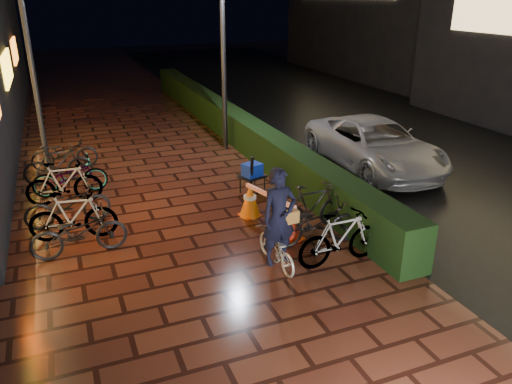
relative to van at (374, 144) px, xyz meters
name	(u,v)px	position (x,y,z in m)	size (l,w,h in m)	color
ground	(206,261)	(-6.04, -3.39, -0.69)	(80.00, 80.00, 0.00)	#381911
asphalt_road	(419,142)	(2.96, 1.61, -0.69)	(11.00, 60.00, 0.01)	black
hedge	(231,123)	(-2.74, 4.61, -0.19)	(0.70, 20.00, 1.00)	black
van	(374,144)	(0.00, 0.00, 0.00)	(2.28, 4.95, 1.38)	#A3A4A8
lamp_post_hedge	(223,47)	(-3.34, 3.41, 2.48)	(0.55, 0.15, 5.78)	black
lamp_post_sf	(33,72)	(-8.70, 2.73, 2.14)	(0.49, 0.19, 5.14)	black
cyclist	(278,232)	(-4.86, -4.08, 0.03)	(0.72, 1.38, 1.95)	silver
traffic_barrier	(270,210)	(-4.31, -2.46, -0.32)	(0.89, 1.88, 0.76)	#FF2C0D
cart_assembly	(252,172)	(-3.96, -0.53, -0.12)	(0.72, 0.77, 1.12)	black
parked_bikes_storefront	(68,186)	(-8.29, 0.34, -0.20)	(2.03, 6.08, 1.05)	black
parked_bikes_hedge	(322,222)	(-3.69, -3.62, -0.19)	(2.02, 1.98, 1.05)	black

